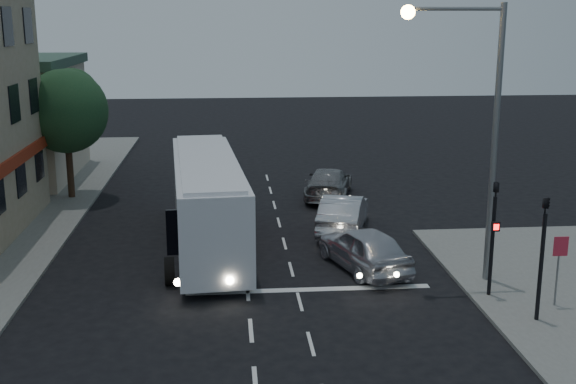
{
  "coord_description": "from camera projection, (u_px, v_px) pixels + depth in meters",
  "views": [
    {
      "loc": [
        -0.56,
        -20.01,
        8.67
      ],
      "look_at": [
        1.7,
        6.53,
        2.2
      ],
      "focal_mm": 45.0,
      "sensor_mm": 36.0,
      "label": 1
    }
  ],
  "objects": [
    {
      "name": "ground",
      "position": [
        250.0,
        316.0,
        21.47
      ],
      "size": [
        120.0,
        120.0,
        0.0
      ],
      "primitive_type": "plane",
      "color": "black"
    },
    {
      "name": "road_markings",
      "position": [
        284.0,
        276.0,
        24.78
      ],
      "size": [
        8.0,
        30.55,
        0.01
      ],
      "color": "silver",
      "rests_on": "ground"
    },
    {
      "name": "tour_bus",
      "position": [
        207.0,
        199.0,
        27.56
      ],
      "size": [
        3.26,
        11.54,
        3.5
      ],
      "rotation": [
        0.0,
        0.0,
        0.08
      ],
      "color": "white",
      "rests_on": "ground"
    },
    {
      "name": "car_suv",
      "position": [
        364.0,
        248.0,
        25.31
      ],
      "size": [
        3.08,
        4.88,
        1.55
      ],
      "primitive_type": "imported",
      "rotation": [
        0.0,
        0.0,
        3.44
      ],
      "color": "silver",
      "rests_on": "ground"
    },
    {
      "name": "car_sedan_a",
      "position": [
        343.0,
        213.0,
        29.82
      ],
      "size": [
        2.88,
        4.99,
        1.56
      ],
      "primitive_type": "imported",
      "rotation": [
        0.0,
        0.0,
        2.86
      ],
      "color": "silver",
      "rests_on": "ground"
    },
    {
      "name": "car_sedan_b",
      "position": [
        329.0,
        183.0,
        35.46
      ],
      "size": [
        3.17,
        5.38,
        1.46
      ],
      "primitive_type": "imported",
      "rotation": [
        0.0,
        0.0,
        2.91
      ],
      "color": "gray",
      "rests_on": "ground"
    },
    {
      "name": "traffic_signal_main",
      "position": [
        494.0,
        225.0,
        22.28
      ],
      "size": [
        0.25,
        0.35,
        4.1
      ],
      "color": "black",
      "rests_on": "sidewalk_near"
    },
    {
      "name": "traffic_signal_side",
      "position": [
        543.0,
        244.0,
        20.42
      ],
      "size": [
        0.18,
        0.15,
        4.1
      ],
      "color": "black",
      "rests_on": "sidewalk_near"
    },
    {
      "name": "regulatory_sign",
      "position": [
        559.0,
        259.0,
        21.63
      ],
      "size": [
        0.45,
        0.12,
        2.2
      ],
      "color": "slate",
      "rests_on": "sidewalk_near"
    },
    {
      "name": "streetlight",
      "position": [
        477.0,
        112.0,
        22.86
      ],
      "size": [
        3.32,
        0.44,
        9.0
      ],
      "color": "slate",
      "rests_on": "sidewalk_near"
    },
    {
      "name": "street_tree",
      "position": [
        65.0,
        107.0,
        34.28
      ],
      "size": [
        4.0,
        4.0,
        6.2
      ],
      "color": "black",
      "rests_on": "sidewalk_far"
    }
  ]
}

